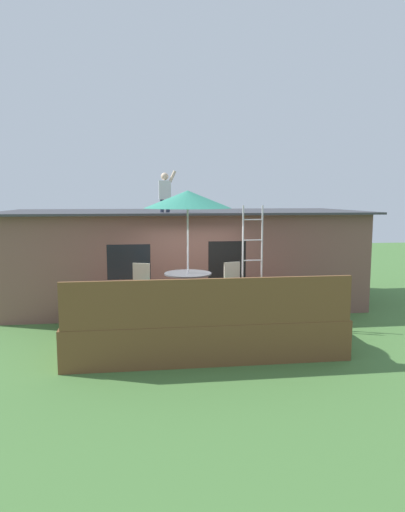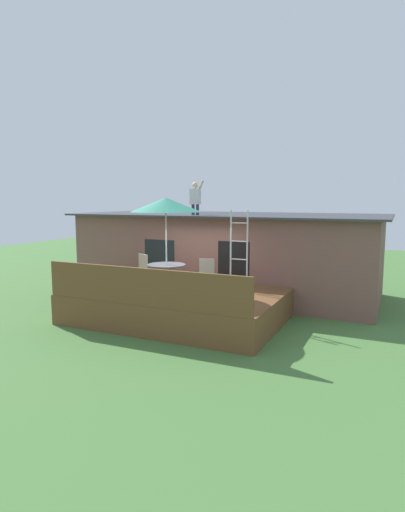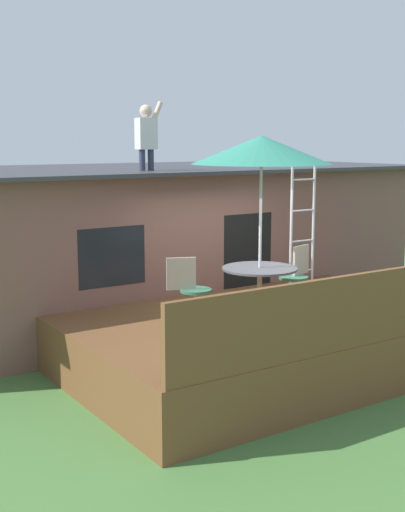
{
  "view_description": "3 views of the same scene",
  "coord_description": "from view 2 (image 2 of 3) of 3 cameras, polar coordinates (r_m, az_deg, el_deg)",
  "views": [
    {
      "loc": [
        -1.27,
        -10.27,
        3.21
      ],
      "look_at": [
        0.24,
        1.03,
        1.74
      ],
      "focal_mm": 32.53,
      "sensor_mm": 36.0,
      "label": 1
    },
    {
      "loc": [
        5.45,
        -10.31,
        3.31
      ],
      "look_at": [
        0.41,
        0.61,
        1.7
      ],
      "focal_mm": 30.16,
      "sensor_mm": 36.0,
      "label": 2
    },
    {
      "loc": [
        -6.01,
        -7.53,
        3.27
      ],
      "look_at": [
        -0.39,
        0.94,
        1.55
      ],
      "focal_mm": 47.79,
      "sensor_mm": 36.0,
      "label": 3
    }
  ],
  "objects": [
    {
      "name": "ground_plane",
      "position": [
        12.12,
        -3.0,
        -8.25
      ],
      "size": [
        40.0,
        40.0,
        0.0
      ],
      "primitive_type": "plane",
      "color": "#477538"
    },
    {
      "name": "house",
      "position": [
        15.06,
        3.36,
        0.31
      ],
      "size": [
        10.5,
        4.5,
        2.79
      ],
      "color": "brown",
      "rests_on": "ground"
    },
    {
      "name": "deck",
      "position": [
        12.02,
        -3.01,
        -6.41
      ],
      "size": [
        5.59,
        3.91,
        0.8
      ],
      "primitive_type": "cube",
      "color": "brown",
      "rests_on": "ground"
    },
    {
      "name": "deck_railing",
      "position": [
        10.23,
        -8.04,
        -4.08
      ],
      "size": [
        5.49,
        0.08,
        0.9
      ],
      "primitive_type": "cube",
      "color": "brown",
      "rests_on": "deck"
    },
    {
      "name": "patio_table",
      "position": [
        11.69,
        -4.79,
        -1.89
      ],
      "size": [
        1.04,
        1.04,
        0.74
      ],
      "color": "#A59E8C",
      "rests_on": "deck"
    },
    {
      "name": "patio_umbrella",
      "position": [
        11.54,
        -4.89,
        6.77
      ],
      "size": [
        1.9,
        1.9,
        2.54
      ],
      "color": "silver",
      "rests_on": "deck"
    },
    {
      "name": "step_ladder",
      "position": [
        11.85,
        4.85,
        0.75
      ],
      "size": [
        0.52,
        0.04,
        2.2
      ],
      "color": "silver",
      "rests_on": "deck"
    },
    {
      "name": "person_figure",
      "position": [
        13.95,
        -0.93,
        7.98
      ],
      "size": [
        0.47,
        0.2,
        1.11
      ],
      "color": "#33384C",
      "rests_on": "house"
    },
    {
      "name": "patio_chair_left",
      "position": [
        12.49,
        -7.53,
        -1.92
      ],
      "size": [
        0.6,
        0.44,
        0.92
      ],
      "rotation": [
        0.0,
        0.0,
        -0.39
      ],
      "color": "#A59E8C",
      "rests_on": "deck"
    },
    {
      "name": "patio_chair_right",
      "position": [
        11.56,
        -0.06,
        -2.62
      ],
      "size": [
        0.61,
        0.44,
        0.92
      ],
      "rotation": [
        0.0,
        0.0,
        -2.83
      ],
      "color": "#A59E8C",
      "rests_on": "deck"
    }
  ]
}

